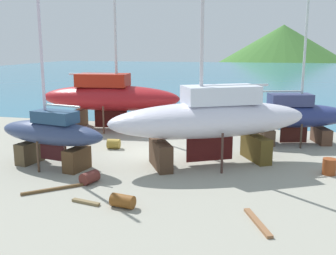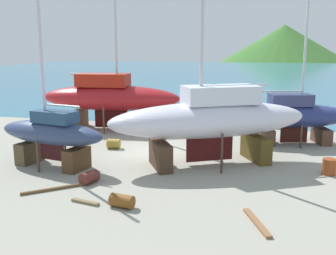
# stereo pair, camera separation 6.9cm
# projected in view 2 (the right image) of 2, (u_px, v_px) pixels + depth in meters

# --- Properties ---
(ground_plane) EXTENTS (43.63, 43.63, 0.00)m
(ground_plane) POSITION_uv_depth(u_px,v_px,m) (135.00, 164.00, 21.03)
(ground_plane) COLOR #999788
(sea_water) EXTENTS (143.98, 119.79, 0.01)m
(sea_water) POSITION_uv_depth(u_px,v_px,m) (233.00, 74.00, 88.49)
(sea_water) COLOR teal
(sea_water) RESTS_ON ground
(headland_hill) EXTENTS (105.65, 105.65, 30.84)m
(headland_hill) POSITION_uv_depth(u_px,v_px,m) (283.00, 59.00, 183.09)
(headland_hill) COLOR #3B6E2D
(headland_hill) RESTS_ON ground
(sailboat_mid_port) EXTENTS (7.58, 4.16, 11.60)m
(sailboat_mid_port) POSITION_uv_depth(u_px,v_px,m) (295.00, 116.00, 25.22)
(sailboat_mid_port) COLOR brown
(sailboat_mid_port) RESTS_ON ground
(sailboat_large_starboard) EXTENTS (10.69, 4.03, 15.37)m
(sailboat_large_starboard) POSITION_uv_depth(u_px,v_px,m) (110.00, 97.00, 29.54)
(sailboat_large_starboard) COLOR brown
(sailboat_large_starboard) RESTS_ON ground
(sailboat_far_slipway) EXTENTS (6.49, 3.11, 9.35)m
(sailboat_far_slipway) POSITION_uv_depth(u_px,v_px,m) (51.00, 134.00, 20.33)
(sailboat_far_slipway) COLOR brown
(sailboat_far_slipway) RESTS_ON ground
(sailboat_small_center) EXTENTS (10.92, 7.75, 15.46)m
(sailboat_small_center) POSITION_uv_depth(u_px,v_px,m) (211.00, 119.00, 20.67)
(sailboat_small_center) COLOR #453021
(sailboat_small_center) RESTS_ON ground
(worker) EXTENTS (0.43, 0.50, 1.66)m
(worker) POSITION_uv_depth(u_px,v_px,m) (274.00, 117.00, 29.95)
(worker) COLOR maroon
(worker) RESTS_ON ground
(barrel_rust_far) EXTENTS (0.78, 0.78, 0.79)m
(barrel_rust_far) POSITION_uv_depth(u_px,v_px,m) (329.00, 167.00, 19.28)
(barrel_rust_far) COLOR brown
(barrel_rust_far) RESTS_ON ground
(barrel_by_slipway) EXTENTS (1.01, 0.69, 0.52)m
(barrel_by_slipway) POSITION_uv_depth(u_px,v_px,m) (122.00, 201.00, 15.40)
(barrel_by_slipway) COLOR brown
(barrel_by_slipway) RESTS_ON ground
(barrel_tipped_left) EXTENTS (0.81, 0.67, 0.60)m
(barrel_tipped_left) POSITION_uv_depth(u_px,v_px,m) (114.00, 144.00, 24.18)
(barrel_tipped_left) COLOR olive
(barrel_tipped_left) RESTS_ON ground
(barrel_tipped_center) EXTENTS (0.82, 0.98, 0.56)m
(barrel_tipped_center) POSITION_uv_depth(u_px,v_px,m) (89.00, 177.00, 18.09)
(barrel_tipped_center) COLOR #5D2722
(barrel_tipped_center) RESTS_ON ground
(timber_long_aft) EXTENTS (1.05, 2.21, 0.11)m
(timber_long_aft) POSITION_uv_depth(u_px,v_px,m) (257.00, 222.00, 14.00)
(timber_long_aft) COLOR brown
(timber_long_aft) RESTS_ON ground
(timber_short_skew) EXTENTS (2.17, 1.89, 0.12)m
(timber_short_skew) POSITION_uv_depth(u_px,v_px,m) (53.00, 189.00, 17.25)
(timber_short_skew) COLOR brown
(timber_short_skew) RESTS_ON ground
(timber_long_fore) EXTENTS (1.27, 0.46, 0.11)m
(timber_long_fore) POSITION_uv_depth(u_px,v_px,m) (85.00, 202.00, 15.82)
(timber_long_fore) COLOR olive
(timber_long_fore) RESTS_ON ground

